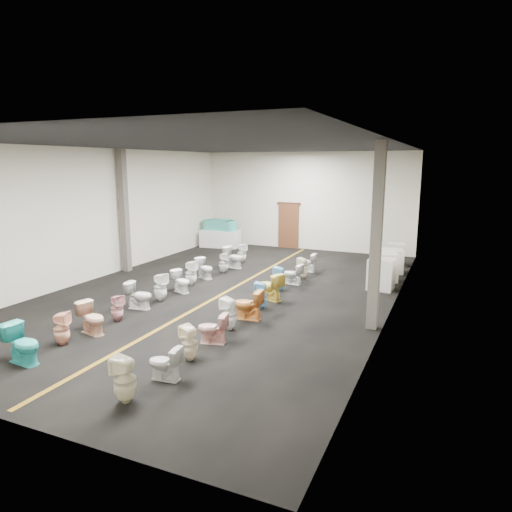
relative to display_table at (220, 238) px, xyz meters
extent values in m
plane|color=black|center=(3.90, -6.86, -0.41)|extent=(16.00, 16.00, 0.00)
plane|color=black|center=(3.90, -6.86, 4.09)|extent=(16.00, 16.00, 0.00)
plane|color=beige|center=(3.90, 1.14, 1.84)|extent=(10.00, 0.00, 10.00)
plane|color=beige|center=(-1.10, -6.86, 1.84)|extent=(0.00, 16.00, 16.00)
plane|color=beige|center=(8.90, -6.86, 1.84)|extent=(0.00, 16.00, 16.00)
cube|color=brown|center=(3.90, -6.86, -0.41)|extent=(0.12, 15.60, 0.01)
cube|color=#562D19|center=(3.10, 1.08, 0.64)|extent=(1.00, 0.10, 2.10)
cube|color=#331C11|center=(3.10, 1.09, 1.71)|extent=(1.15, 0.08, 0.10)
cube|color=#59544C|center=(-0.85, -5.86, 1.84)|extent=(0.25, 0.25, 4.50)
cube|color=#59544C|center=(8.65, -8.36, 1.84)|extent=(0.25, 0.25, 4.50)
cube|color=silver|center=(0.00, 0.00, 0.00)|extent=(1.94, 1.14, 0.82)
cube|color=teal|center=(0.00, 0.00, 0.64)|extent=(1.25, 0.75, 0.50)
cylinder|color=teal|center=(-0.60, 0.04, 0.64)|extent=(0.66, 0.66, 0.50)
cylinder|color=teal|center=(0.60, -0.04, 0.64)|extent=(0.66, 0.66, 0.50)
cube|color=teal|center=(0.00, 0.00, 0.84)|extent=(1.03, 0.53, 0.20)
cube|color=silver|center=(8.30, -4.65, 0.09)|extent=(0.82, 0.82, 1.00)
cube|color=silver|center=(8.30, -3.49, 0.08)|extent=(0.88, 0.88, 0.97)
cube|color=silver|center=(8.30, -2.17, 0.03)|extent=(0.94, 0.94, 0.87)
cube|color=silver|center=(8.30, -0.82, 0.03)|extent=(0.70, 0.70, 0.89)
imported|color=#2CB3AE|center=(2.55, -13.23, 0.00)|extent=(0.84, 0.53, 0.82)
imported|color=#FFBA9B|center=(2.51, -12.21, -0.03)|extent=(0.45, 0.44, 0.76)
imported|color=#E3AB8D|center=(2.63, -11.40, -0.03)|extent=(0.83, 0.59, 0.77)
imported|color=pink|center=(2.59, -10.48, -0.06)|extent=(0.40, 0.40, 0.70)
imported|color=silver|center=(2.45, -9.40, -0.03)|extent=(0.79, 0.51, 0.76)
imported|color=white|center=(2.56, -8.56, 0.01)|extent=(0.43, 0.42, 0.83)
imported|color=white|center=(2.62, -7.54, -0.06)|extent=(0.78, 0.61, 0.70)
imported|color=white|center=(2.47, -6.72, 0.01)|extent=(0.40, 0.39, 0.84)
imported|color=white|center=(2.42, -5.70, -0.05)|extent=(0.81, 0.63, 0.72)
imported|color=silver|center=(2.64, -4.72, -0.02)|extent=(0.41, 0.41, 0.77)
imported|color=silver|center=(2.60, -3.80, 0.00)|extent=(0.87, 0.57, 0.82)
imported|color=white|center=(2.49, -2.84, -0.01)|extent=(0.37, 0.36, 0.79)
imported|color=beige|center=(5.45, -13.66, 0.01)|extent=(0.43, 0.42, 0.83)
imported|color=silver|center=(5.58, -12.69, -0.08)|extent=(0.68, 0.43, 0.66)
imported|color=#F6E5C5|center=(5.54, -11.76, -0.04)|extent=(0.44, 0.43, 0.74)
imported|color=#E9A79F|center=(5.53, -10.78, -0.06)|extent=(0.75, 0.53, 0.69)
imported|color=white|center=(5.49, -9.88, -0.01)|extent=(0.44, 0.43, 0.81)
imported|color=orange|center=(5.59, -9.00, -0.01)|extent=(0.80, 0.49, 0.79)
imported|color=#87CAF3|center=(5.55, -8.03, -0.03)|extent=(0.41, 0.40, 0.76)
imported|color=#F0CF4D|center=(5.48, -7.17, 0.01)|extent=(0.93, 0.76, 0.83)
imported|color=#7DC8F1|center=(5.38, -6.13, -0.02)|extent=(0.38, 0.37, 0.79)
imported|color=white|center=(5.50, -5.20, -0.06)|extent=(0.72, 0.47, 0.69)
imported|color=#EFE2C5|center=(5.57, -4.35, -0.04)|extent=(0.43, 0.43, 0.74)
imported|color=white|center=(5.39, -3.28, -0.06)|extent=(0.70, 0.41, 0.70)
camera|label=1|loc=(10.30, -19.25, 3.56)|focal=32.00mm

